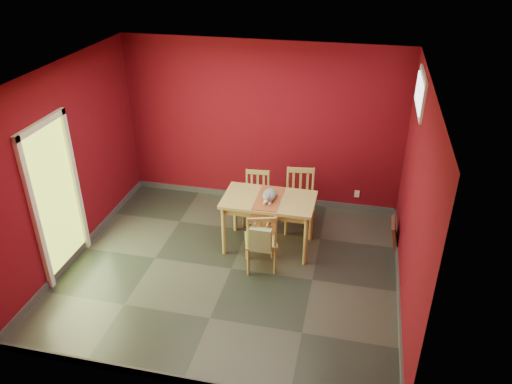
% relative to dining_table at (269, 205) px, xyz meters
% --- Properties ---
extents(ground, '(4.50, 4.50, 0.00)m').
position_rel_dining_table_xyz_m(ground, '(-0.39, -0.64, -0.71)').
color(ground, '#2D342D').
rests_on(ground, ground).
extents(room_shell, '(4.50, 4.50, 4.50)m').
position_rel_dining_table_xyz_m(room_shell, '(-0.39, -0.64, -0.66)').
color(room_shell, '#600914').
rests_on(room_shell, ground).
extents(doorway, '(0.06, 1.01, 2.13)m').
position_rel_dining_table_xyz_m(doorway, '(-2.62, -1.04, 0.42)').
color(doorway, '#B7D838').
rests_on(doorway, ground).
extents(window, '(0.05, 0.90, 0.50)m').
position_rel_dining_table_xyz_m(window, '(1.83, 0.36, 1.64)').
color(window, white).
rests_on(window, room_shell).
extents(outlet_plate, '(0.08, 0.02, 0.12)m').
position_rel_dining_table_xyz_m(outlet_plate, '(1.21, 1.34, -0.41)').
color(outlet_plate, silver).
rests_on(outlet_plate, room_shell).
extents(dining_table, '(1.30, 0.76, 0.81)m').
position_rel_dining_table_xyz_m(dining_table, '(0.00, 0.00, 0.00)').
color(dining_table, tan).
rests_on(dining_table, ground).
extents(table_runner, '(0.35, 0.72, 0.36)m').
position_rel_dining_table_xyz_m(table_runner, '(0.00, -0.12, 0.04)').
color(table_runner, brown).
rests_on(table_runner, dining_table).
extents(chair_far_left, '(0.43, 0.43, 0.85)m').
position_rel_dining_table_xyz_m(chair_far_left, '(-0.32, 0.63, -0.27)').
color(chair_far_left, tan).
rests_on(chair_far_left, ground).
extents(chair_far_right, '(0.50, 0.50, 0.96)m').
position_rel_dining_table_xyz_m(chair_far_right, '(0.36, 0.61, -0.22)').
color(chair_far_right, tan).
rests_on(chair_far_right, ground).
extents(chair_near, '(0.52, 0.52, 0.90)m').
position_rel_dining_table_xyz_m(chair_near, '(0.00, -0.54, -0.25)').
color(chair_near, tan).
rests_on(chair_near, ground).
extents(tote_bag, '(0.28, 0.18, 0.40)m').
position_rel_dining_table_xyz_m(tote_bag, '(0.04, -0.75, -0.09)').
color(tote_bag, '#8EA96C').
rests_on(tote_bag, chair_near).
extents(cat, '(0.25, 0.41, 0.19)m').
position_rel_dining_table_xyz_m(cat, '(0.01, -0.03, 0.20)').
color(cat, slate).
rests_on(cat, table_runner).
extents(picture_frame, '(0.13, 0.40, 0.40)m').
position_rel_dining_table_xyz_m(picture_frame, '(1.80, 0.42, -0.51)').
color(picture_frame, brown).
rests_on(picture_frame, ground).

